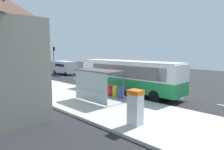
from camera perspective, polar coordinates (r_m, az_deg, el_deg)
The scene contains 21 objects.
ground_plane at distance 29.42m, azimuth -10.10°, elevation -1.33°, with size 56.00×92.00×0.04m, color #262628.
sidewalk_platform at distance 16.20m, azimuth -4.62°, elevation -7.77°, with size 6.20×30.00×0.18m, color beige.
lane_stripe_seg_1 at distance 19.43m, azimuth 16.68°, elevation -5.79°, with size 0.16×2.20×0.01m, color silver.
lane_stripe_seg_2 at distance 22.20m, azimuth 5.28°, elevation -3.92°, with size 0.16×2.20×0.01m, color silver.
lane_stripe_seg_3 at distance 25.65m, azimuth -3.29°, elevation -2.41°, with size 0.16×2.20×0.01m, color silver.
lane_stripe_seg_4 at distance 29.55m, azimuth -9.70°, elevation -1.23°, with size 0.16×2.20×0.01m, color silver.
lane_stripe_seg_5 at distance 33.74m, azimuth -14.57°, elevation -0.33°, with size 0.16×2.20×0.01m, color silver.
lane_stripe_seg_6 at distance 38.13m, azimuth -18.34°, elevation 0.37°, with size 0.16×2.20×0.01m, color silver.
lane_stripe_seg_7 at distance 42.65m, azimuth -21.33°, elevation 0.92°, with size 0.16×2.20×0.01m, color silver.
bus at distance 19.58m, azimuth 4.64°, elevation 0.04°, with size 2.70×11.05×3.21m.
white_van at distance 36.04m, azimuth -13.30°, elevation 2.30°, with size 2.22×5.28×2.30m.
sedan_near at distance 55.16m, azimuth -24.68°, elevation 2.88°, with size 2.05×4.50×1.52m.
sedan_far at distance 48.48m, azimuth -21.76°, elevation 2.52°, with size 1.87×4.42×1.52m.
ticket_machine at distance 11.06m, azimuth 6.65°, elevation -9.07°, with size 0.66×0.76×1.94m.
recycling_bin_blue at distance 17.03m, azimuth 2.65°, elevation -5.06°, with size 0.52×0.52×0.95m, color blue.
recycling_bin_yellow at distance 17.50m, azimuth 0.96°, elevation -4.72°, with size 0.52×0.52×0.95m, color yellow.
recycling_bin_red at distance 17.99m, azimuth -0.63°, elevation -4.39°, with size 0.52×0.52×0.95m, color red.
recycling_bin_orange at distance 18.49m, azimuth -2.14°, elevation -4.08°, with size 0.52×0.52×0.95m, color orange.
traffic_light_near_side at distance 46.05m, azimuth -16.21°, elevation 5.68°, with size 0.49×0.28×4.99m.
traffic_light_far_side at distance 43.39m, azimuth -26.78°, elevation 4.92°, with size 0.49×0.28×4.73m.
bus_shelter at distance 15.79m, azimuth -4.71°, elevation -0.72°, with size 1.80×4.00×2.50m.
Camera 1 is at (-16.43, -10.02, 4.24)m, focal length 32.17 mm.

